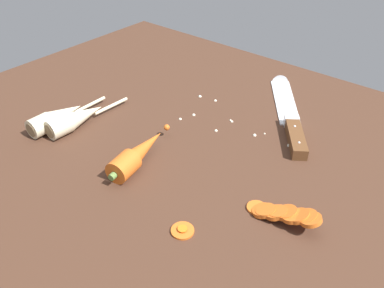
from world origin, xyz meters
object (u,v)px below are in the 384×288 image
object	(u,v)px
chefs_knife	(287,109)
whole_carrot	(137,154)
parsnip_front	(77,119)
parsnip_mid_left	(57,118)
carrot_slice_stack	(283,213)
carrot_slice_stray_near	(183,230)

from	to	relation	value
chefs_knife	whole_carrot	bearing A→B (deg)	-109.53
chefs_knife	parsnip_front	size ratio (longest dim) A/B	1.52
parsnip_front	whole_carrot	bearing A→B (deg)	-1.98
parsnip_mid_left	parsnip_front	bearing A→B (deg)	33.80
parsnip_mid_left	carrot_slice_stack	size ratio (longest dim) A/B	1.61
whole_carrot	parsnip_mid_left	world-z (taller)	whole_carrot
whole_carrot	carrot_slice_stack	distance (cm)	27.60
parsnip_front	parsnip_mid_left	xyz separation A→B (cm)	(-3.48, -2.33, 0.00)
parsnip_front	parsnip_mid_left	bearing A→B (deg)	-146.20
chefs_knife	carrot_slice_stack	world-z (taller)	carrot_slice_stack
whole_carrot	parsnip_front	size ratio (longest dim) A/B	0.91
whole_carrot	parsnip_mid_left	bearing A→B (deg)	-175.56
parsnip_front	carrot_slice_stray_near	size ratio (longest dim) A/B	5.63
whole_carrot	parsnip_front	distance (cm)	18.39
carrot_slice_stack	parsnip_mid_left	bearing A→B (deg)	-173.32
whole_carrot	parsnip_front	bearing A→B (deg)	178.02
parsnip_front	carrot_slice_stack	size ratio (longest dim) A/B	1.68
whole_carrot	parsnip_front	xyz separation A→B (cm)	(-18.38, 0.64, -0.12)
chefs_knife	parsnip_mid_left	size ratio (longest dim) A/B	1.59
parsnip_mid_left	carrot_slice_stray_near	world-z (taller)	parsnip_mid_left
chefs_knife	parsnip_mid_left	bearing A→B (deg)	-133.69
carrot_slice_stray_near	carrot_slice_stack	bearing A→B (deg)	48.07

